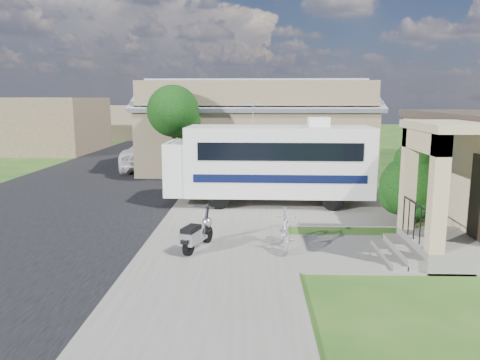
{
  "coord_description": "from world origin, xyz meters",
  "views": [
    {
      "loc": [
        0.0,
        -12.65,
        3.96
      ],
      "look_at": [
        -0.5,
        2.5,
        1.3
      ],
      "focal_mm": 35.0,
      "sensor_mm": 36.0,
      "label": 1
    }
  ],
  "objects_px": {
    "pickup_truck": "(153,154)",
    "garden_hose": "(387,241)",
    "scooter": "(196,234)",
    "van": "(163,142)",
    "shrub": "(413,183)",
    "bicycle": "(285,231)",
    "motorhome": "(271,161)"
  },
  "relations": [
    {
      "from": "scooter",
      "to": "van",
      "type": "height_order",
      "value": "van"
    },
    {
      "from": "motorhome",
      "to": "shrub",
      "type": "bearing_deg",
      "value": -30.82
    },
    {
      "from": "shrub",
      "to": "van",
      "type": "bearing_deg",
      "value": 121.91
    },
    {
      "from": "van",
      "to": "garden_hose",
      "type": "bearing_deg",
      "value": -62.42
    },
    {
      "from": "shrub",
      "to": "pickup_truck",
      "type": "distance_m",
      "value": 15.83
    },
    {
      "from": "motorhome",
      "to": "pickup_truck",
      "type": "height_order",
      "value": "motorhome"
    },
    {
      "from": "shrub",
      "to": "van",
      "type": "xyz_separation_m",
      "value": [
        -11.56,
        18.56,
        -0.47
      ]
    },
    {
      "from": "shrub",
      "to": "bicycle",
      "type": "relative_size",
      "value": 1.53
    },
    {
      "from": "motorhome",
      "to": "shrub",
      "type": "relative_size",
      "value": 2.89
    },
    {
      "from": "shrub",
      "to": "van",
      "type": "relative_size",
      "value": 0.44
    },
    {
      "from": "pickup_truck",
      "to": "van",
      "type": "relative_size",
      "value": 1.03
    },
    {
      "from": "scooter",
      "to": "bicycle",
      "type": "height_order",
      "value": "scooter"
    },
    {
      "from": "motorhome",
      "to": "scooter",
      "type": "bearing_deg",
      "value": -109.49
    },
    {
      "from": "motorhome",
      "to": "bicycle",
      "type": "relative_size",
      "value": 4.43
    },
    {
      "from": "motorhome",
      "to": "scooter",
      "type": "xyz_separation_m",
      "value": [
        -2.1,
        -5.67,
        -1.17
      ]
    },
    {
      "from": "motorhome",
      "to": "shrub",
      "type": "distance_m",
      "value": 5.14
    },
    {
      "from": "scooter",
      "to": "bicycle",
      "type": "xyz_separation_m",
      "value": [
        2.31,
        0.26,
        0.03
      ]
    },
    {
      "from": "scooter",
      "to": "garden_hose",
      "type": "height_order",
      "value": "scooter"
    },
    {
      "from": "bicycle",
      "to": "van",
      "type": "bearing_deg",
      "value": 107.96
    },
    {
      "from": "scooter",
      "to": "van",
      "type": "distance_m",
      "value": 22.13
    },
    {
      "from": "shrub",
      "to": "bicycle",
      "type": "height_order",
      "value": "shrub"
    },
    {
      "from": "scooter",
      "to": "van",
      "type": "xyz_separation_m",
      "value": [
        -5.09,
        21.54,
        0.38
      ]
    },
    {
      "from": "pickup_truck",
      "to": "van",
      "type": "xyz_separation_m",
      "value": [
        -0.8,
        6.96,
        0.01
      ]
    },
    {
      "from": "pickup_truck",
      "to": "garden_hose",
      "type": "relative_size",
      "value": 17.94
    },
    {
      "from": "scooter",
      "to": "garden_hose",
      "type": "distance_m",
      "value": 5.26
    },
    {
      "from": "pickup_truck",
      "to": "van",
      "type": "distance_m",
      "value": 7.01
    },
    {
      "from": "shrub",
      "to": "garden_hose",
      "type": "distance_m",
      "value": 2.77
    },
    {
      "from": "pickup_truck",
      "to": "garden_hose",
      "type": "height_order",
      "value": "pickup_truck"
    },
    {
      "from": "motorhome",
      "to": "van",
      "type": "bearing_deg",
      "value": 115.17
    },
    {
      "from": "pickup_truck",
      "to": "shrub",
      "type": "bearing_deg",
      "value": 128.5
    },
    {
      "from": "van",
      "to": "garden_hose",
      "type": "xyz_separation_m",
      "value": [
        10.26,
        -20.65,
        -0.79
      ]
    },
    {
      "from": "motorhome",
      "to": "van",
      "type": "height_order",
      "value": "motorhome"
    }
  ]
}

